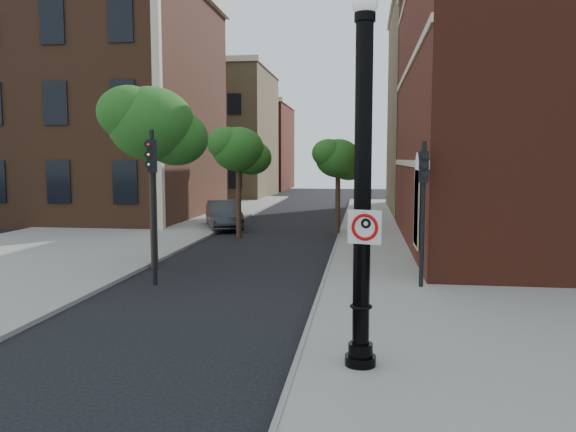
# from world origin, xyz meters

# --- Properties ---
(ground) EXTENTS (120.00, 120.00, 0.00)m
(ground) POSITION_xyz_m (0.00, 0.00, 0.00)
(ground) COLOR black
(ground) RESTS_ON ground
(sidewalk_right) EXTENTS (8.00, 60.00, 0.12)m
(sidewalk_right) POSITION_xyz_m (6.00, 10.00, 0.06)
(sidewalk_right) COLOR gray
(sidewalk_right) RESTS_ON ground
(sidewalk_left) EXTENTS (10.00, 50.00, 0.12)m
(sidewalk_left) POSITION_xyz_m (-9.00, 18.00, 0.06)
(sidewalk_left) COLOR gray
(sidewalk_left) RESTS_ON ground
(curb_edge) EXTENTS (0.10, 60.00, 0.14)m
(curb_edge) POSITION_xyz_m (2.05, 10.00, 0.07)
(curb_edge) COLOR gray
(curb_edge) RESTS_ON ground
(victorian_building) EXTENTS (18.60, 14.60, 17.95)m
(victorian_building) POSITION_xyz_m (-16.00, 23.97, 8.74)
(victorian_building) COLOR brown
(victorian_building) RESTS_ON ground
(bg_building_tan_a) EXTENTS (12.00, 12.00, 12.00)m
(bg_building_tan_a) POSITION_xyz_m (-12.00, 44.00, 6.00)
(bg_building_tan_a) COLOR #957A51
(bg_building_tan_a) RESTS_ON ground
(bg_building_red) EXTENTS (12.00, 12.00, 10.00)m
(bg_building_red) POSITION_xyz_m (-12.00, 58.00, 5.00)
(bg_building_red) COLOR maroon
(bg_building_red) RESTS_ON ground
(bg_building_tan_b) EXTENTS (22.00, 14.00, 14.00)m
(bg_building_tan_b) POSITION_xyz_m (16.00, 30.00, 7.00)
(bg_building_tan_b) COLOR #957A51
(bg_building_tan_b) RESTS_ON ground
(lamppost) EXTENTS (0.54, 0.54, 6.37)m
(lamppost) POSITION_xyz_m (3.17, -0.61, 2.94)
(lamppost) COLOR black
(lamppost) RESTS_ON ground
(no_parking_sign) EXTENTS (0.56, 0.17, 0.57)m
(no_parking_sign) POSITION_xyz_m (3.21, -0.77, 2.54)
(no_parking_sign) COLOR white
(no_parking_sign) RESTS_ON ground
(parked_car) EXTENTS (3.05, 4.76, 1.48)m
(parked_car) POSITION_xyz_m (-4.10, 18.56, 0.74)
(parked_car) COLOR #2C2D31
(parked_car) RESTS_ON ground
(traffic_signal_left) EXTENTS (0.36, 0.40, 4.50)m
(traffic_signal_left) POSITION_xyz_m (-2.84, 5.38, 3.03)
(traffic_signal_left) COLOR black
(traffic_signal_left) RESTS_ON ground
(traffic_signal_right) EXTENTS (0.27, 0.34, 4.14)m
(traffic_signal_right) POSITION_xyz_m (4.80, 5.64, 2.79)
(traffic_signal_right) COLOR black
(traffic_signal_right) RESTS_ON ground
(utility_pole) EXTENTS (0.10, 0.10, 5.02)m
(utility_pole) POSITION_xyz_m (3.26, 7.79, 2.51)
(utility_pole) COLOR #999999
(utility_pole) RESTS_ON ground
(street_tree_a) EXTENTS (3.34, 3.02, 6.02)m
(street_tree_a) POSITION_xyz_m (-3.72, 7.80, 4.76)
(street_tree_a) COLOR #362615
(street_tree_a) RESTS_ON ground
(street_tree_b) EXTENTS (2.85, 2.58, 5.14)m
(street_tree_b) POSITION_xyz_m (-2.55, 15.42, 4.05)
(street_tree_b) COLOR #362615
(street_tree_b) RESTS_ON ground
(street_tree_c) EXTENTS (2.56, 2.32, 4.62)m
(street_tree_c) POSITION_xyz_m (1.98, 16.88, 3.64)
(street_tree_c) COLOR #362615
(street_tree_c) RESTS_ON ground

